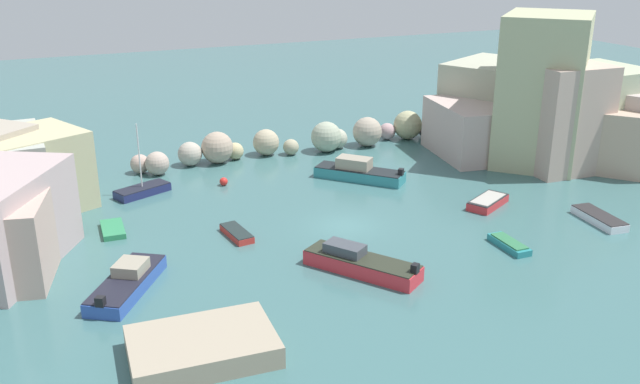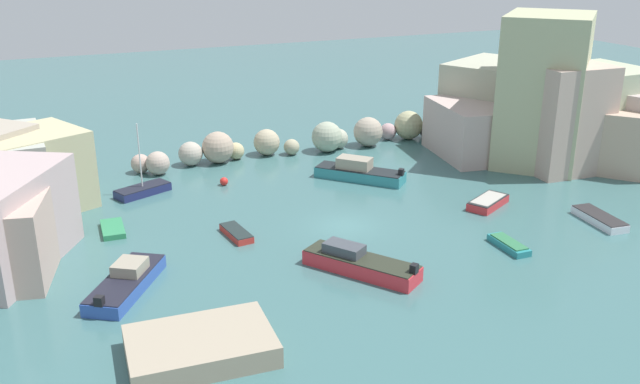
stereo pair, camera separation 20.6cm
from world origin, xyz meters
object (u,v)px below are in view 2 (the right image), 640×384
(channel_buoy, at_px, (224,181))
(moored_boat_4, at_px, (359,172))
(moored_boat_7, at_px, (359,263))
(moored_boat_0, at_px, (236,233))
(moored_boat_8, at_px, (509,245))
(moored_boat_5, at_px, (113,229))
(moored_boat_3, at_px, (126,281))
(moored_boat_2, at_px, (599,219))
(moored_boat_1, at_px, (143,190))
(stone_dock, at_px, (201,346))
(moored_boat_6, at_px, (488,202))

(channel_buoy, bearing_deg, moored_boat_4, -16.19)
(moored_boat_7, bearing_deg, moored_boat_0, -0.79)
(moored_boat_0, height_order, moored_boat_8, moored_boat_8)
(moored_boat_0, bearing_deg, moored_boat_5, -125.66)
(moored_boat_0, distance_m, moored_boat_3, 8.63)
(moored_boat_2, height_order, moored_boat_7, moored_boat_7)
(moored_boat_3, height_order, moored_boat_7, moored_boat_7)
(moored_boat_4, relative_size, moored_boat_5, 2.14)
(moored_boat_1, height_order, moored_boat_2, moored_boat_1)
(channel_buoy, bearing_deg, stone_dock, -108.74)
(moored_boat_1, bearing_deg, moored_boat_2, -56.27)
(moored_boat_6, bearing_deg, stone_dock, 175.71)
(moored_boat_4, height_order, moored_boat_6, moored_boat_4)
(moored_boat_5, bearing_deg, moored_boat_8, -116.55)
(moored_boat_3, bearing_deg, moored_boat_0, -25.95)
(channel_buoy, distance_m, moored_boat_8, 21.85)
(moored_boat_8, bearing_deg, moored_boat_5, 62.30)
(moored_boat_2, relative_size, moored_boat_4, 0.66)
(moored_boat_3, xyz_separation_m, moored_boat_8, (21.98, -3.88, -0.26))
(stone_dock, relative_size, moored_boat_4, 1.00)
(moored_boat_0, distance_m, moored_boat_4, 13.70)
(moored_boat_7, bearing_deg, moored_boat_1, -7.00)
(moored_boat_2, distance_m, moored_boat_6, 7.28)
(moored_boat_2, distance_m, moored_boat_5, 31.66)
(moored_boat_2, xyz_separation_m, moored_boat_8, (-8.01, -0.87, -0.05))
(moored_boat_1, bearing_deg, moored_boat_6, -52.20)
(moored_boat_0, bearing_deg, moored_boat_3, -65.81)
(moored_boat_3, bearing_deg, moored_boat_4, -26.80)
(moored_boat_2, bearing_deg, moored_boat_5, 75.61)
(moored_boat_1, bearing_deg, stone_dock, -116.49)
(moored_boat_5, bearing_deg, channel_buoy, -54.79)
(channel_buoy, height_order, moored_boat_8, channel_buoy)
(moored_boat_4, relative_size, moored_boat_6, 1.67)
(moored_boat_5, distance_m, moored_boat_7, 16.45)
(moored_boat_4, xyz_separation_m, moored_boat_8, (2.62, -14.98, -0.40))
(moored_boat_2, bearing_deg, moored_boat_3, 90.82)
(moored_boat_8, bearing_deg, moored_boat_3, 81.77)
(stone_dock, bearing_deg, moored_boat_1, 86.45)
(moored_boat_2, distance_m, moored_boat_8, 8.06)
(moored_boat_1, xyz_separation_m, moored_boat_5, (-3.00, -6.16, -0.17))
(stone_dock, xyz_separation_m, moored_boat_2, (27.95, 4.72, -0.25))
(moored_boat_0, bearing_deg, moored_boat_8, 53.89)
(stone_dock, height_order, moored_boat_2, stone_dock)
(moored_boat_2, height_order, moored_boat_3, moored_boat_3)
(channel_buoy, bearing_deg, moored_boat_5, -147.71)
(channel_buoy, distance_m, moored_boat_1, 6.01)
(moored_boat_3, xyz_separation_m, moored_boat_4, (19.36, 11.10, 0.14))
(moored_boat_8, bearing_deg, moored_boat_4, 11.69)
(moored_boat_5, relative_size, moored_boat_7, 0.45)
(moored_boat_0, distance_m, moored_boat_1, 10.84)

